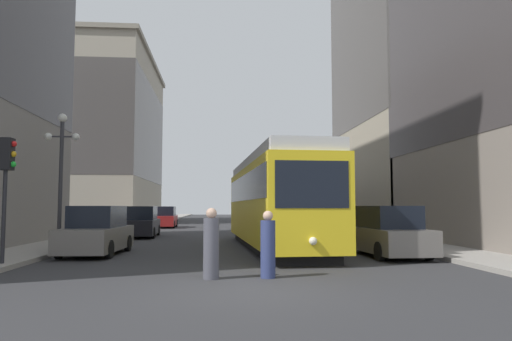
{
  "coord_description": "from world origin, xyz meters",
  "views": [
    {
      "loc": [
        -0.81,
        -10.16,
        1.78
      ],
      "look_at": [
        0.48,
        5.8,
        3.02
      ],
      "focal_mm": 33.15,
      "sensor_mm": 36.0,
      "label": 1
    }
  ],
  "objects": [
    {
      "name": "building_left_midblock",
      "position": [
        -14.78,
        49.32,
        10.45
      ],
      "size": [
        11.74,
        24.32,
        20.33
      ],
      "color": "#B2A893",
      "rests_on": "ground"
    },
    {
      "name": "pedestrian_crossing_far",
      "position": [
        -0.97,
        1.76,
        0.82
      ],
      "size": [
        0.39,
        0.39,
        1.76
      ],
      "rotation": [
        0.0,
        0.0,
        1.37
      ],
      "color": "#4C4C56",
      "rests_on": "ground"
    },
    {
      "name": "pedestrian_crossing_near",
      "position": [
        0.46,
        1.81,
        0.79
      ],
      "size": [
        0.38,
        0.38,
        1.69
      ],
      "rotation": [
        0.0,
        0.0,
        0.37
      ],
      "color": "navy",
      "rests_on": "ground"
    },
    {
      "name": "sidewalk_left",
      "position": [
        -7.92,
        40.0,
        0.07
      ],
      "size": [
        2.58,
        120.0,
        0.15
      ],
      "primitive_type": "cube",
      "color": "gray",
      "rests_on": "ground"
    },
    {
      "name": "lamp_post_left_near",
      "position": [
        -7.23,
        9.71,
        3.75
      ],
      "size": [
        1.41,
        0.36,
        5.48
      ],
      "color": "#333338",
      "rests_on": "sidewalk_left"
    },
    {
      "name": "traffic_light_near_left",
      "position": [
        -7.02,
        4.21,
        2.97
      ],
      "size": [
        0.47,
        0.36,
        3.66
      ],
      "color": "#232328",
      "rests_on": "sidewalk_left"
    },
    {
      "name": "ground_plane",
      "position": [
        0.0,
        0.0,
        0.0
      ],
      "size": [
        200.0,
        200.0,
        0.0
      ],
      "primitive_type": "plane",
      "color": "#303033"
    },
    {
      "name": "parked_car_left_far",
      "position": [
        -5.34,
        31.36,
        0.84
      ],
      "size": [
        1.95,
        5.03,
        1.82
      ],
      "rotation": [
        0.0,
        0.0,
        0.02
      ],
      "color": "black",
      "rests_on": "ground"
    },
    {
      "name": "building_right_corner",
      "position": [
        17.01,
        23.21,
        15.99
      ],
      "size": [
        16.2,
        14.65,
        31.01
      ],
      "color": "gray",
      "rests_on": "ground"
    },
    {
      "name": "sidewalk_right",
      "position": [
        7.92,
        40.0,
        0.07
      ],
      "size": [
        2.58,
        120.0,
        0.15
      ],
      "primitive_type": "cube",
      "color": "gray",
      "rests_on": "ground"
    },
    {
      "name": "parked_car_left_mid",
      "position": [
        -5.33,
        8.12,
        0.84
      ],
      "size": [
        2.02,
        4.6,
        1.82
      ],
      "rotation": [
        0.0,
        0.0,
        -0.04
      ],
      "color": "black",
      "rests_on": "ground"
    },
    {
      "name": "parked_car_right_far",
      "position": [
        5.34,
        6.64,
        0.84
      ],
      "size": [
        2.02,
        4.68,
        1.82
      ],
      "rotation": [
        0.0,
        0.0,
        3.18
      ],
      "color": "black",
      "rests_on": "ground"
    },
    {
      "name": "streetcar",
      "position": [
        1.6,
        10.32,
        2.1
      ],
      "size": [
        3.28,
        14.02,
        3.89
      ],
      "rotation": [
        0.0,
        0.0,
        0.05
      ],
      "color": "black",
      "rests_on": "ground"
    },
    {
      "name": "transit_bus",
      "position": [
        5.22,
        22.67,
        1.95
      ],
      "size": [
        2.99,
        12.98,
        3.45
      ],
      "rotation": [
        0.0,
        0.0,
        -0.03
      ],
      "color": "black",
      "rests_on": "ground"
    },
    {
      "name": "parked_car_left_near",
      "position": [
        -5.34,
        18.55,
        0.84
      ],
      "size": [
        2.01,
        5.03,
        1.82
      ],
      "rotation": [
        0.0,
        0.0,
        0.03
      ],
      "color": "black",
      "rests_on": "ground"
    }
  ]
}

